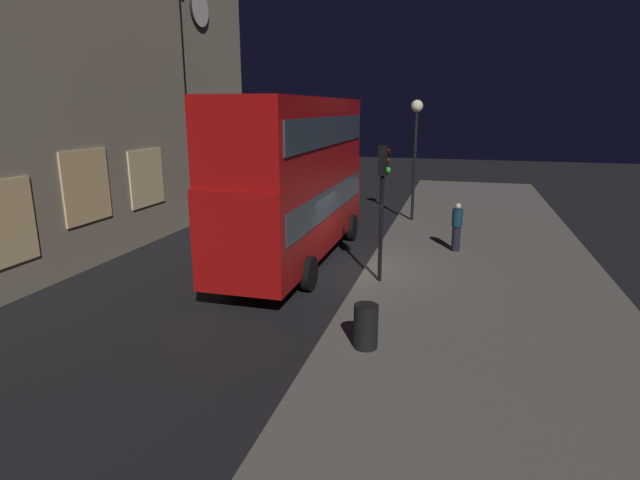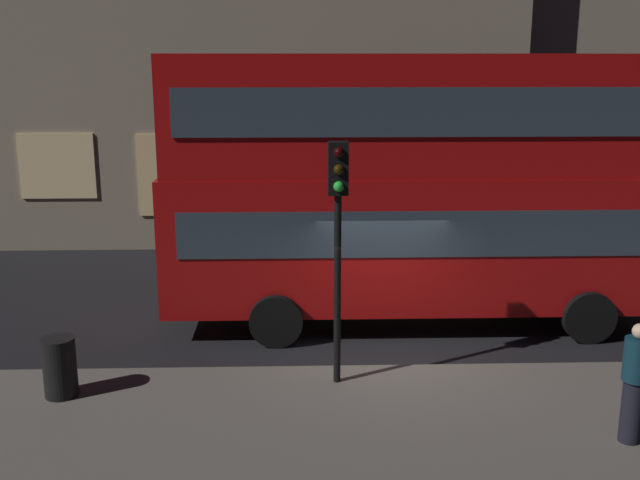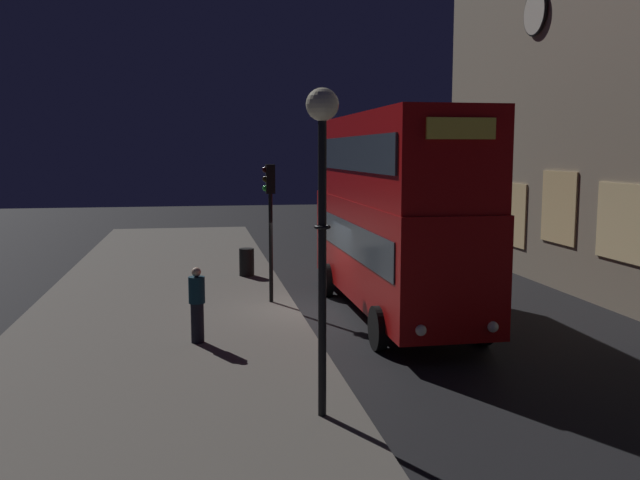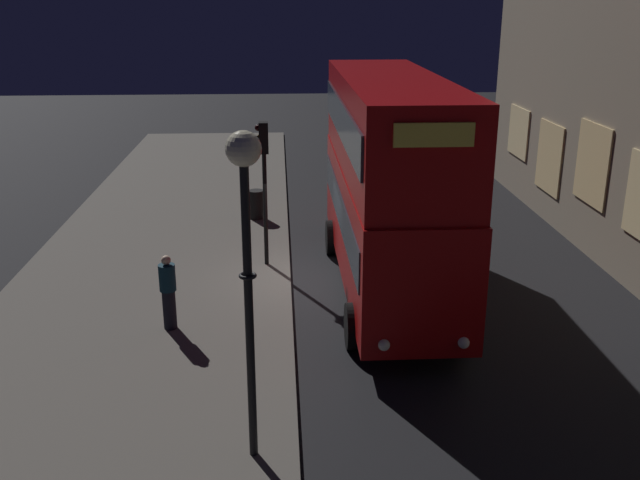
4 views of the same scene
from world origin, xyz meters
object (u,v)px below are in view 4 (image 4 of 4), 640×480
double_decker_bus (389,175)px  traffic_light_near_kerb (264,164)px  street_lamp (246,219)px  litter_bin (256,204)px  pedestrian (168,291)px

double_decker_bus → traffic_light_near_kerb: (-1.67, -3.22, -0.04)m
traffic_light_near_kerb → street_lamp: 9.14m
double_decker_bus → litter_bin: double_decker_bus is taller
double_decker_bus → pedestrian: size_ratio=5.69×
traffic_light_near_kerb → street_lamp: size_ratio=0.75×
street_lamp → litter_bin: (-13.59, -0.31, -3.65)m
street_lamp → litter_bin: 14.07m
litter_bin → pedestrian: bearing=-11.6°
pedestrian → street_lamp: bearing=114.6°
traffic_light_near_kerb → street_lamp: street_lamp is taller
traffic_light_near_kerb → pedestrian: size_ratio=2.29×
street_lamp → pedestrian: size_ratio=3.06×
traffic_light_near_kerb → litter_bin: size_ratio=4.12×
traffic_light_near_kerb → street_lamp: bearing=-1.3°
pedestrian → double_decker_bus: bearing=-153.8°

